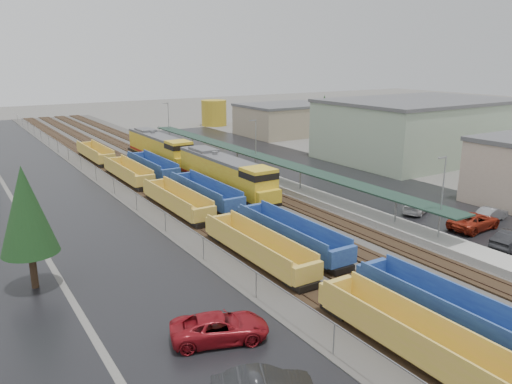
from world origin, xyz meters
The scene contains 20 objects.
ballast_strip centered at (0.00, 60.00, 0.04)m, with size 20.00×160.00×0.08m, color #302D2B.
trackbed centered at (0.00, 60.00, 0.16)m, with size 14.60×160.00×0.22m.
west_parking_lot centered at (-15.00, 60.00, 0.01)m, with size 10.00×160.00×0.02m, color black.
east_commuter_lot centered at (19.00, 50.00, 0.01)m, with size 16.00×100.00×0.02m, color black.
station_platform centered at (9.50, 50.01, 0.73)m, with size 3.00×80.00×8.00m.
chainlink_fence centered at (-9.50, 58.44, 1.61)m, with size 0.08×160.04×2.02m.
industrial_buildings centered at (37.76, 45.85, 4.25)m, with size 32.52×75.30×9.50m.
distant_hills centered at (44.79, 210.68, 0.00)m, with size 301.00×140.00×25.20m.
tree_west_near centered at (-22.00, 30.00, 5.82)m, with size 3.96×3.96×9.00m.
tree_east centered at (28.00, 58.00, 6.47)m, with size 4.40×4.40×10.00m.
locomotive_lead centered at (2.00, 44.84, 2.47)m, with size 3.12×20.57×4.66m.
locomotive_trail centered at (2.00, 65.84, 2.47)m, with size 3.12×20.57×4.66m.
well_string_yellow centered at (-6.00, 33.31, 1.14)m, with size 2.54×93.57×2.25m.
well_string_blue centered at (-2.00, 26.30, 1.16)m, with size 2.61×79.06×2.31m.
storage_tank centered at (29.98, 101.11, 3.03)m, with size 6.05×6.05×6.05m, color #B29323.
parked_car_west_c centered at (-14.05, 16.78, 0.80)m, with size 5.77×2.66×1.60m, color maroon.
parked_car_east_a centered at (14.28, 16.05, 0.81)m, with size 4.90×1.71×1.62m, color black.
parked_car_east_b centered at (15.88, 20.84, 0.81)m, with size 5.83×2.69×1.62m, color maroon.
parked_car_east_c centered at (15.58, 27.40, 0.71)m, with size 4.91×2.00×1.43m, color silver.
parked_car_east_e centered at (19.59, 21.50, 0.71)m, with size 4.29×1.50×1.41m, color slate.
Camera 1 is at (-26.19, -6.28, 16.06)m, focal length 35.00 mm.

